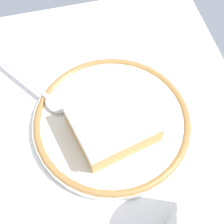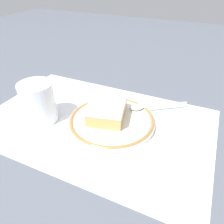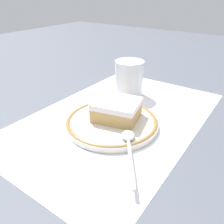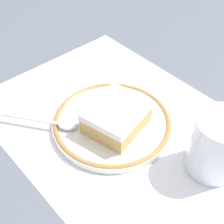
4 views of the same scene
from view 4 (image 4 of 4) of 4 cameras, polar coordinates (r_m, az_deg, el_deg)
ground_plane at (r=0.52m, az=3.54°, el=-4.21°), size 2.40×2.40×0.00m
placemat at (r=0.52m, az=3.55°, el=-4.15°), size 0.52×0.34×0.00m
plate at (r=0.53m, az=-0.00°, el=-1.88°), size 0.20×0.20×0.01m
cake_slice at (r=0.50m, az=0.84°, el=-0.89°), size 0.10×0.11×0.04m
spoon at (r=0.53m, az=-10.44°, el=-1.82°), size 0.13×0.10×0.01m
cup at (r=0.47m, az=18.08°, el=-6.11°), size 0.08×0.08×0.09m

